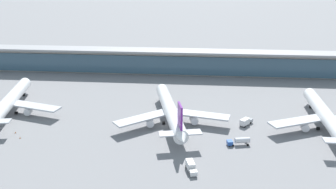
{
  "coord_description": "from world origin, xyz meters",
  "views": [
    {
      "loc": [
        13.95,
        -142.33,
        65.24
      ],
      "look_at": [
        0.0,
        16.38,
        7.83
      ],
      "focal_mm": 39.57,
      "sensor_mm": 36.0,
      "label": 1
    }
  ],
  "objects": [
    {
      "name": "safety_cone_delta",
      "position": [
        -59.27,
        -13.12,
        0.32
      ],
      "size": [
        0.62,
        0.62,
        0.7
      ],
      "color": "orange",
      "rests_on": "ground"
    },
    {
      "name": "terminal_building",
      "position": [
        0.0,
        75.98,
        7.87
      ],
      "size": [
        264.71,
        12.8,
        15.2
      ],
      "color": "#9E998E",
      "rests_on": "ground"
    },
    {
      "name": "airliner_centre_stand",
      "position": [
        2.27,
        2.8,
        5.36
      ],
      "size": [
        47.9,
        63.3,
        17.04
      ],
      "color": "white",
      "rests_on": "ground"
    },
    {
      "name": "safety_cone_charlie",
      "position": [
        -55.17,
        -17.59,
        0.32
      ],
      "size": [
        0.62,
        0.62,
        0.7
      ],
      "color": "orange",
      "rests_on": "ground"
    },
    {
      "name": "airliner_right_stand",
      "position": [
        66.4,
        2.0,
        5.36
      ],
      "size": [
        49.22,
        63.89,
        17.04
      ],
      "color": "white",
      "rests_on": "ground"
    },
    {
      "name": "ground_plane",
      "position": [
        0.0,
        0.0,
        0.0
      ],
      "size": [
        1200.0,
        1200.0,
        0.0
      ],
      "primitive_type": "plane",
      "color": "slate"
    },
    {
      "name": "service_truck_mid_apron_white",
      "position": [
        12.15,
        -35.59,
        1.69
      ],
      "size": [
        4.22,
        7.65,
        3.1
      ],
      "color": "silver",
      "rests_on": "ground"
    },
    {
      "name": "airliner_left_stand",
      "position": [
        -71.46,
        6.66,
        5.36
      ],
      "size": [
        48.41,
        63.7,
        17.04
      ],
      "color": "white",
      "rests_on": "ground"
    },
    {
      "name": "service_truck_under_wing_blue",
      "position": [
        29.82,
        -15.58,
        1.71
      ],
      "size": [
        8.88,
        4.05,
        2.95
      ],
      "color": "#234C9E",
      "rests_on": "ground"
    },
    {
      "name": "service_truck_near_nose_grey",
      "position": [
        34.1,
        2.72,
        1.69
      ],
      "size": [
        6.25,
        7.2,
        3.1
      ],
      "color": "gray",
      "rests_on": "ground"
    }
  ]
}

